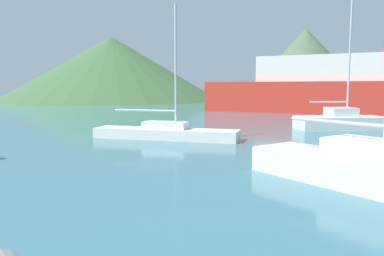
# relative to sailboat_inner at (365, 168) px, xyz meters

# --- Properties ---
(sailboat_inner) EXTENTS (6.28, 5.18, 8.71)m
(sailboat_inner) POSITION_rel_sailboat_inner_xyz_m (0.00, 0.00, 0.00)
(sailboat_inner) COLOR white
(sailboat_inner) RESTS_ON ground_plane
(sailboat_middle) EXTENTS (7.42, 1.83, 6.56)m
(sailboat_middle) POSITION_rel_sailboat_inner_xyz_m (-8.46, 6.67, -0.14)
(sailboat_middle) COLOR white
(sailboat_middle) RESTS_ON ground_plane
(sailboat_outer) EXTENTS (5.70, 4.08, 11.03)m
(sailboat_outer) POSITION_rel_sailboat_inner_xyz_m (0.04, 14.11, 0.06)
(sailboat_outer) COLOR white
(sailboat_outer) RESTS_ON ground_plane
(hill_west) EXTENTS (32.17, 32.17, 9.30)m
(hill_west) POSITION_rel_sailboat_inner_xyz_m (-54.06, 65.49, 4.15)
(hill_west) COLOR #38563D
(hill_west) RESTS_ON ground_plane
(hill_central) EXTENTS (40.73, 40.73, 11.83)m
(hill_central) POSITION_rel_sailboat_inner_xyz_m (-38.41, 51.66, 5.41)
(hill_central) COLOR #3D6038
(hill_central) RESTS_ON ground_plane
(hill_east) EXTENTS (24.40, 24.40, 13.14)m
(hill_east) POSITION_rel_sailboat_inner_xyz_m (-4.10, 61.84, 6.07)
(hill_east) COLOR #4C6647
(hill_east) RESTS_ON ground_plane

